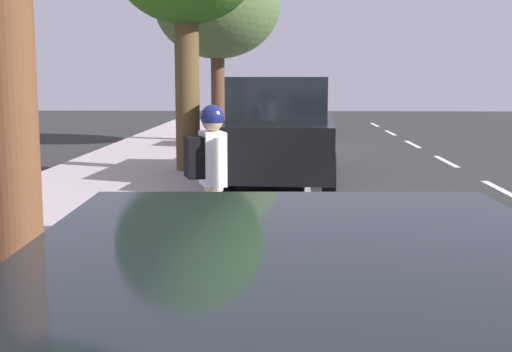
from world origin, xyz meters
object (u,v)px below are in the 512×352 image
object	(u,v)px
parked_suv_black_second	(281,130)
street_tree_near_cyclist	(217,6)
parked_pickup_white_nearest	(283,117)
bicycle_at_curb	(228,236)
cyclist_with_backpack	(210,166)

from	to	relation	value
parked_suv_black_second	street_tree_near_cyclist	bearing A→B (deg)	-75.50
parked_pickup_white_nearest	bicycle_at_curb	bearing A→B (deg)	87.19
cyclist_with_backpack	parked_pickup_white_nearest	bearing A→B (deg)	-94.03
parked_suv_black_second	cyclist_with_backpack	distance (m)	5.39
parked_suv_black_second	bicycle_at_curb	distance (m)	5.84
parked_pickup_white_nearest	cyclist_with_backpack	size ratio (longest dim) A/B	3.19
parked_suv_black_second	cyclist_with_backpack	size ratio (longest dim) A/B	2.83
street_tree_near_cyclist	cyclist_with_backpack	bearing A→B (deg)	94.99
bicycle_at_curb	cyclist_with_backpack	xyz separation A→B (m)	(0.22, -0.44, 0.66)
parked_pickup_white_nearest	street_tree_near_cyclist	world-z (taller)	street_tree_near_cyclist
parked_suv_black_second	cyclist_with_backpack	xyz separation A→B (m)	(0.76, 5.34, 0.00)
parked_suv_black_second	bicycle_at_curb	bearing A→B (deg)	84.73
parked_pickup_white_nearest	parked_suv_black_second	xyz separation A→B (m)	(0.05, 6.18, 0.13)
bicycle_at_curb	parked_suv_black_second	bearing A→B (deg)	-95.27
parked_pickup_white_nearest	cyclist_with_backpack	world-z (taller)	parked_pickup_white_nearest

